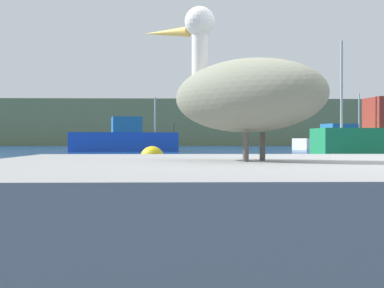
# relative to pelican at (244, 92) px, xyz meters

# --- Properties ---
(hillside_backdrop) EXTENTS (140.00, 17.77, 6.61)m
(hillside_backdrop) POSITION_rel_pelican_xyz_m (1.02, 80.95, 2.23)
(hillside_backdrop) COLOR #6B7A51
(hillside_backdrop) RESTS_ON ground
(pier_dock) EXTENTS (2.82, 2.79, 0.72)m
(pier_dock) POSITION_rel_pelican_xyz_m (0.01, -0.01, -0.72)
(pier_dock) COLOR gray
(pier_dock) RESTS_ON ground
(pelican) EXTENTS (1.08, 0.99, 0.86)m
(pelican) POSITION_rel_pelican_xyz_m (0.00, 0.00, 0.00)
(pelican) COLOR gray
(pelican) RESTS_ON pier_dock
(fishing_boat_white) EXTENTS (7.69, 4.47, 4.79)m
(fishing_boat_white) POSITION_rel_pelican_xyz_m (13.25, 41.62, -0.31)
(fishing_boat_white) COLOR white
(fishing_boat_white) RESTS_ON ground
(fishing_boat_green) EXTENTS (6.16, 2.63, 5.50)m
(fishing_boat_green) POSITION_rel_pelican_xyz_m (9.46, 22.45, -0.02)
(fishing_boat_green) COLOR #1E8C4C
(fishing_boat_green) RESTS_ON ground
(fishing_boat_blue) EXTENTS (8.01, 3.53, 3.93)m
(fishing_boat_blue) POSITION_rel_pelican_xyz_m (-4.08, 35.88, -0.20)
(fishing_boat_blue) COLOR blue
(fishing_boat_blue) RESTS_ON ground
(mooring_buoy) EXTENTS (0.66, 0.66, 0.66)m
(mooring_buoy) POSITION_rel_pelican_xyz_m (-0.98, 11.56, -0.75)
(mooring_buoy) COLOR yellow
(mooring_buoy) RESTS_ON ground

